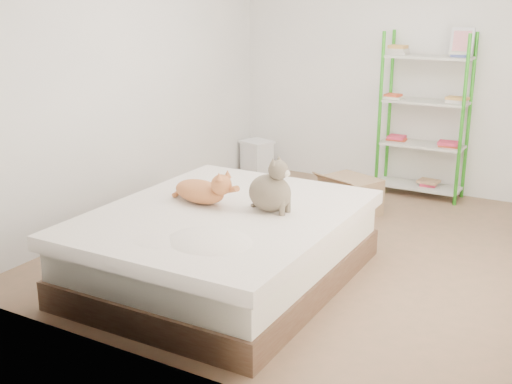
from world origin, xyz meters
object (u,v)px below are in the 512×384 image
Objects in this scene: shelf_unit at (425,115)px; white_bin at (257,156)px; orange_cat at (200,189)px; grey_cat at (270,185)px; cardboard_box at (350,195)px; bed at (224,246)px.

white_bin is (-1.96, -0.05, -0.66)m from shelf_unit.
white_bin is at bearing 121.37° from orange_cat.
orange_cat reaches higher than white_bin.
grey_cat is 0.62× the size of cardboard_box.
bed is at bearing -64.94° from white_bin.
cardboard_box is (-0.05, 1.73, -0.56)m from grey_cat.
bed is 1.22× the size of shelf_unit.
shelf_unit is at bearing 81.67° from orange_cat.
grey_cat is at bearing 18.81° from orange_cat.
bed is 3.34× the size of cardboard_box.
white_bin is at bearing 172.14° from cardboard_box.
orange_cat is at bearing 161.43° from bed.
grey_cat reaches higher than bed.
orange_cat is 2.90m from shelf_unit.
grey_cat is at bearing 30.07° from bed.
bed is 3.99× the size of orange_cat.
shelf_unit reaches higher than bed.
shelf_unit is 2.07m from white_bin.
white_bin is (-1.30, 2.77, -0.07)m from bed.
shelf_unit reaches higher than cardboard_box.
shelf_unit reaches higher than orange_cat.
grey_cat is (0.29, 0.17, 0.47)m from bed.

